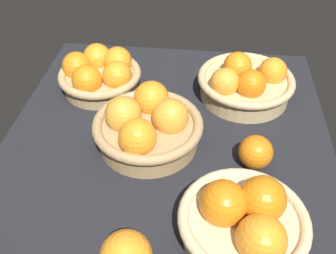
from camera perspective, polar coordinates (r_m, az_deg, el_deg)
The scene contains 6 objects.
market_tray at distance 83.59cm, azimuth -0.32°, elevation -3.77°, with size 84.00×72.00×3.00cm, color black.
basket_center at distance 80.63cm, azimuth -3.10°, elevation 0.22°, with size 23.46×23.46×11.24cm.
basket_far_right at distance 98.87cm, azimuth -10.14°, elevation 7.85°, with size 20.87×20.87×9.58cm.
basket_near_right at distance 95.64cm, azimuth 11.50°, elevation 6.52°, with size 23.62×23.62×11.22cm.
basket_near_left at distance 65.72cm, azimuth 11.33°, elevation -13.65°, with size 21.83×21.83×11.46cm.
loose_orange_side_gap at distance 78.54cm, azimuth 12.97°, elevation -3.69°, with size 6.95×6.95×6.95cm, color orange.
Camera 1 is at (-58.67, -7.07, 60.62)cm, focal length 40.81 mm.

